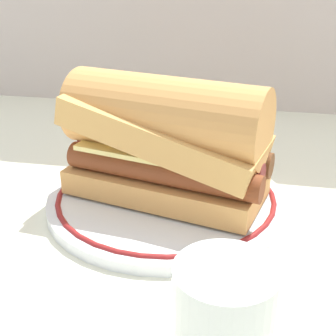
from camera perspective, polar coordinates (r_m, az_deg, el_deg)
ground_plane at (r=0.52m, az=-0.63°, el=-5.33°), size 1.50×1.50×0.00m
plate at (r=0.53m, az=0.00°, el=-3.65°), size 0.26×0.26×0.01m
sausage_sandwich at (r=0.50m, az=0.00°, el=3.57°), size 0.23×0.14×0.13m
drinking_glass at (r=0.33m, az=6.54°, el=-18.90°), size 0.07×0.07×0.09m
butter_knife at (r=0.67m, az=9.70°, el=1.99°), size 0.05×0.14×0.01m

